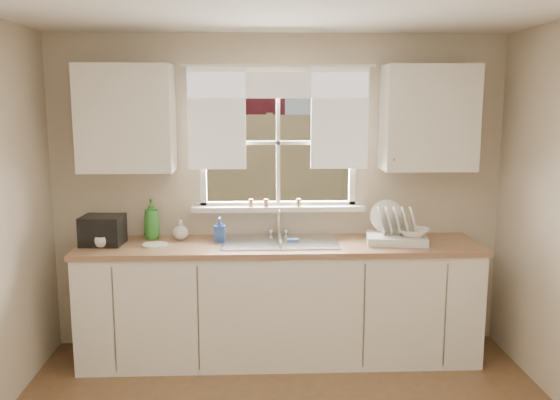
{
  "coord_description": "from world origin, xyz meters",
  "views": [
    {
      "loc": [
        -0.18,
        -2.7,
        1.98
      ],
      "look_at": [
        0.0,
        1.65,
        1.25
      ],
      "focal_mm": 38.0,
      "sensor_mm": 36.0,
      "label": 1
    }
  ],
  "objects_px": {
    "dish_rack": "(396,232)",
    "black_appliance": "(103,230)",
    "soap_bottle_a": "(152,219)",
    "cup": "(102,242)"
  },
  "relations": [
    {
      "from": "dish_rack",
      "to": "black_appliance",
      "type": "height_order",
      "value": "dish_rack"
    },
    {
      "from": "dish_rack",
      "to": "black_appliance",
      "type": "relative_size",
      "value": 1.63
    },
    {
      "from": "dish_rack",
      "to": "cup",
      "type": "relative_size",
      "value": 4.49
    },
    {
      "from": "dish_rack",
      "to": "cup",
      "type": "bearing_deg",
      "value": -177.98
    },
    {
      "from": "dish_rack",
      "to": "soap_bottle_a",
      "type": "height_order",
      "value": "soap_bottle_a"
    },
    {
      "from": "dish_rack",
      "to": "soap_bottle_a",
      "type": "bearing_deg",
      "value": 174.12
    },
    {
      "from": "cup",
      "to": "dish_rack",
      "type": "bearing_deg",
      "value": -8.75
    },
    {
      "from": "soap_bottle_a",
      "to": "cup",
      "type": "distance_m",
      "value": 0.44
    },
    {
      "from": "black_appliance",
      "to": "cup",
      "type": "bearing_deg",
      "value": -77.88
    },
    {
      "from": "cup",
      "to": "black_appliance",
      "type": "distance_m",
      "value": 0.12
    }
  ]
}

